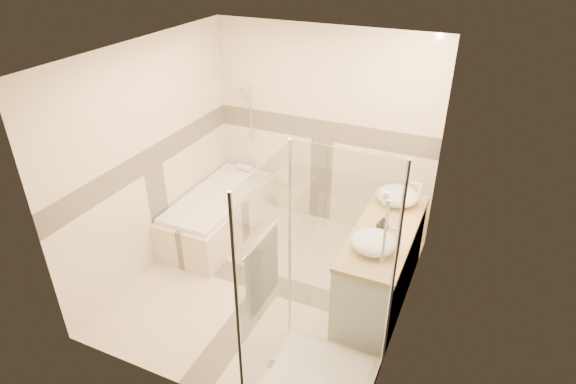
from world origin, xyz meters
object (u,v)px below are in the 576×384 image
at_px(amenity_bottle_a, 382,226).
at_px(amenity_bottle_b, 383,224).
at_px(bathtub, 219,211).
at_px(vanity, 381,263).
at_px(shower_enclosure, 308,333).
at_px(vessel_sink_far, 373,242).
at_px(vessel_sink_near, 397,196).

bearing_deg(amenity_bottle_a, amenity_bottle_b, 90.00).
distance_m(bathtub, amenity_bottle_a, 2.27).
height_order(vanity, shower_enclosure, shower_enclosure).
relative_size(bathtub, amenity_bottle_b, 11.81).
bearing_deg(vessel_sink_far, vanity, 87.08).
relative_size(shower_enclosure, amenity_bottle_a, 11.49).
relative_size(shower_enclosure, vessel_sink_far, 4.84).
bearing_deg(vessel_sink_near, amenity_bottle_b, -90.00).
bearing_deg(bathtub, shower_enclosure, -41.10).
bearing_deg(amenity_bottle_b, vessel_sink_far, -90.00).
distance_m(bathtub, shower_enclosure, 2.47).
bearing_deg(shower_enclosure, amenity_bottle_b, 77.51).
bearing_deg(vanity, amenity_bottle_a, -100.66).
relative_size(vanity, shower_enclosure, 0.79).
height_order(bathtub, amenity_bottle_b, amenity_bottle_b).
height_order(shower_enclosure, amenity_bottle_a, shower_enclosure).
relative_size(bathtub, vanity, 1.05).
xyz_separation_m(vanity, amenity_bottle_b, (-0.02, -0.04, 0.50)).
relative_size(vessel_sink_near, amenity_bottle_b, 3.07).
distance_m(vanity, vessel_sink_far, 0.64).
bearing_deg(vessel_sink_near, vessel_sink_far, -90.00).
relative_size(vanity, amenity_bottle_b, 11.25).
distance_m(vessel_sink_near, amenity_bottle_b, 0.58).
relative_size(bathtub, vessel_sink_near, 3.84).
distance_m(vanity, vessel_sink_near, 0.74).
height_order(bathtub, amenity_bottle_a, amenity_bottle_a).
relative_size(bathtub, shower_enclosure, 0.83).
bearing_deg(amenity_bottle_a, bathtub, 167.91).
bearing_deg(bathtub, vessel_sink_far, -19.18).
bearing_deg(amenity_bottle_b, shower_enclosure, -102.49).
relative_size(vanity, amenity_bottle_a, 9.12).
bearing_deg(shower_enclosure, vessel_sink_near, 81.43).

